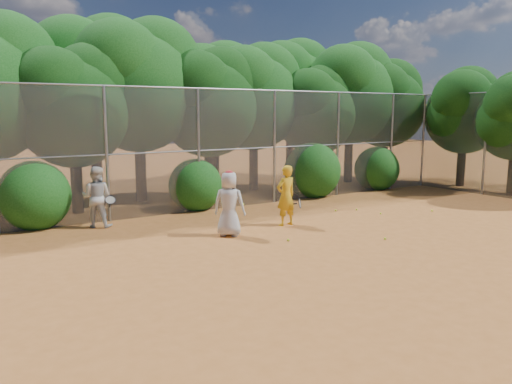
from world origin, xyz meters
TOP-DOWN VIEW (x-y plane):
  - ground at (0.00, 0.00)m, footprint 80.00×80.00m
  - fence_back at (-0.12, 6.00)m, footprint 20.05×0.09m
  - fence_side at (10.00, 3.00)m, footprint 0.09×6.09m
  - tree_2 at (-4.45, 7.83)m, footprint 3.99×3.47m
  - tree_3 at (-1.94, 8.84)m, footprint 4.89×4.26m
  - tree_4 at (0.55, 8.24)m, footprint 4.19×3.64m
  - tree_5 at (3.06, 9.04)m, footprint 4.51×3.92m
  - tree_6 at (5.55, 8.03)m, footprint 3.86×3.36m
  - tree_7 at (8.06, 8.64)m, footprint 4.77×4.14m
  - tree_8 at (10.05, 8.34)m, footprint 4.25×3.70m
  - tree_10 at (-2.93, 11.05)m, footprint 5.15×4.48m
  - tree_11 at (2.06, 10.64)m, footprint 4.64×4.03m
  - tree_12 at (6.56, 11.24)m, footprint 5.02×4.37m
  - tree_13 at (11.45, 5.03)m, footprint 3.86×3.36m
  - bush_0 at (-6.00, 6.30)m, footprint 2.00×2.00m
  - bush_1 at (-1.00, 6.30)m, footprint 1.80×1.80m
  - bush_2 at (4.00, 6.30)m, footprint 2.20×2.20m
  - bush_3 at (7.50, 6.30)m, footprint 1.90×1.90m
  - player_yellow at (0.14, 2.69)m, footprint 0.82×0.57m
  - player_teen at (-1.85, 2.48)m, footprint 0.99×0.98m
  - player_white at (-4.51, 5.40)m, footprint 1.07×1.02m
  - ball_0 at (3.62, 2.32)m, footprint 0.07×0.07m
  - ball_1 at (2.74, 3.48)m, footprint 0.07×0.07m
  - ball_2 at (1.31, -0.04)m, footprint 0.07×0.07m
  - ball_3 at (5.40, 1.74)m, footprint 0.07×0.07m
  - ball_4 at (-0.87, 1.18)m, footprint 0.07×0.07m
  - ball_5 at (3.43, 3.22)m, footprint 0.07×0.07m

SIDE VIEW (x-z plane):
  - ground at x=0.00m, z-range 0.00..0.00m
  - ball_0 at x=3.62m, z-range 0.00..0.07m
  - ball_1 at x=2.74m, z-range 0.00..0.07m
  - ball_2 at x=1.31m, z-range 0.00..0.07m
  - ball_3 at x=5.40m, z-range 0.00..0.07m
  - ball_4 at x=-0.87m, z-range 0.00..0.07m
  - ball_5 at x=3.43m, z-range 0.00..0.07m
  - player_teen at x=-1.85m, z-range -0.01..1.74m
  - player_white at x=-4.51m, z-range 0.00..1.74m
  - player_yellow at x=0.14m, z-range 0.00..1.75m
  - bush_1 at x=-1.00m, z-range 0.00..1.80m
  - bush_3 at x=7.50m, z-range 0.00..1.90m
  - bush_0 at x=-6.00m, z-range 0.00..2.00m
  - bush_2 at x=4.00m, z-range 0.00..2.20m
  - fence_side at x=10.00m, z-range 0.04..4.06m
  - fence_back at x=-0.12m, z-range 0.04..4.06m
  - tree_6 at x=5.55m, z-range 0.82..6.11m
  - tree_13 at x=11.45m, z-range 0.82..6.11m
  - tree_2 at x=-4.45m, z-range 0.85..6.32m
  - tree_4 at x=0.55m, z-range 0.89..6.62m
  - tree_8 at x=10.05m, z-range 0.91..6.73m
  - tree_5 at x=3.06m, z-range 0.96..7.13m
  - tree_11 at x=2.06m, z-range 0.99..7.34m
  - tree_7 at x=8.06m, z-range 1.02..7.54m
  - tree_3 at x=-1.94m, z-range 1.04..7.75m
  - tree_12 at x=6.56m, z-range 1.07..7.95m
  - tree_10 at x=-2.93m, z-range 1.10..8.16m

